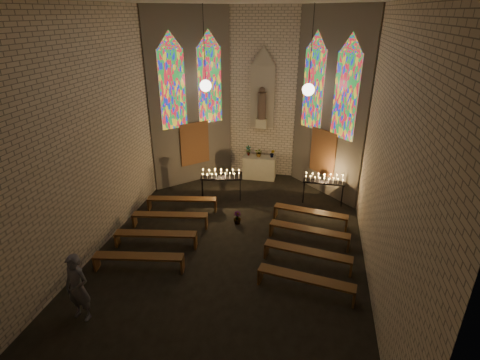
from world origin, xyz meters
name	(u,v)px	position (x,y,z in m)	size (l,w,h in m)	color
floor	(232,247)	(0.00, 0.00, 0.00)	(12.00, 12.00, 0.00)	black
room	(252,105)	(0.00, 3.37, 3.72)	(8.22, 12.43, 7.00)	beige
altar	(259,168)	(0.00, 5.45, 0.50)	(1.40, 0.60, 1.00)	beige
flower_vase_left	(248,150)	(-0.51, 5.54, 1.22)	(0.24, 0.16, 0.45)	#4C723F
flower_vase_center	(259,152)	(-0.03, 5.47, 1.19)	(0.35, 0.30, 0.39)	#4C723F
flower_vase_right	(272,153)	(0.55, 5.49, 1.18)	(0.20, 0.16, 0.36)	#4C723F
aisle_flower_pot	(237,218)	(-0.13, 1.44, 0.23)	(0.26, 0.26, 0.46)	#4C723F
votive_stand_left	(221,176)	(-1.13, 3.15, 0.99)	(1.61, 0.68, 1.15)	black
votive_stand_right	(324,180)	(2.74, 3.60, 0.97)	(1.54, 0.40, 1.13)	black
pew_left_0	(182,200)	(-2.33, 1.99, 0.40)	(2.56, 0.76, 0.49)	#543418
pew_right_0	(310,213)	(2.33, 1.99, 0.40)	(2.56, 0.76, 0.49)	#543418
pew_left_1	(170,216)	(-2.33, 0.79, 0.40)	(2.56, 0.76, 0.49)	#543418
pew_right_1	(309,231)	(2.33, 0.79, 0.40)	(2.56, 0.76, 0.49)	#543418
pew_left_2	(156,235)	(-2.33, -0.41, 0.40)	(2.56, 0.76, 0.49)	#543418
pew_right_2	(308,253)	(2.33, -0.41, 0.40)	(2.56, 0.76, 0.49)	#543418
pew_left_3	(139,258)	(-2.33, -1.61, 0.40)	(2.56, 0.76, 0.49)	#543418
pew_right_3	(306,280)	(2.33, -1.61, 0.40)	(2.56, 0.76, 0.49)	#543418
visitor	(78,288)	(-2.87, -3.56, 0.88)	(0.64, 0.42, 1.75)	#555560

